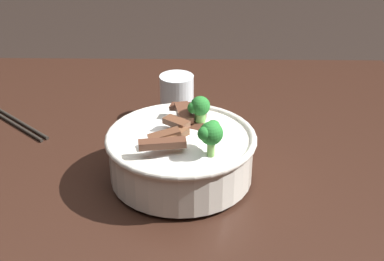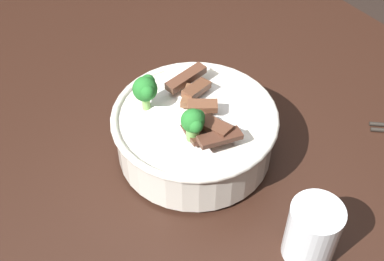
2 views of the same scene
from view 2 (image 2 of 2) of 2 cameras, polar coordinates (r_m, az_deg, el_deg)
The scene contains 3 objects.
dining_table at distance 0.95m, azimuth -1.88°, elevation -3.26°, with size 1.32×1.06×0.80m.
rice_bowl at distance 0.80m, azimuth 0.26°, elevation 0.16°, with size 0.26×0.26×0.14m.
drinking_glass at distance 0.72m, azimuth 13.01°, elevation -11.17°, with size 0.07×0.07×0.10m.
Camera 2 is at (0.52, -0.34, 1.44)m, focal length 48.38 mm.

